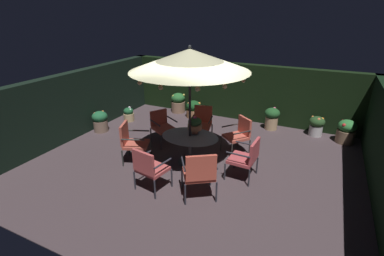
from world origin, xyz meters
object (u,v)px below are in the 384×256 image
(patio_chair_southeast, at_px, (149,167))
(potted_plant_back_left, at_px, (272,118))
(patio_dining_table, at_px, (190,142))
(potted_plant_left_near, at_px, (316,125))
(potted_plant_back_right, at_px, (193,109))
(potted_plant_front_corner, at_px, (100,121))
(patio_chair_west, at_px, (239,133))
(patio_umbrella, at_px, (190,60))
(potted_plant_right_near, at_px, (129,114))
(patio_chair_southwest, at_px, (247,156))
(centerpiece_planter, at_px, (195,124))
(potted_plant_left_far, at_px, (178,102))
(patio_chair_north, at_px, (202,122))
(potted_plant_back_center, at_px, (346,131))
(patio_chair_northeast, at_px, (162,125))
(patio_chair_east, at_px, (132,140))
(patio_chair_south, at_px, (200,172))

(patio_chair_southeast, bearing_deg, potted_plant_back_left, 70.11)
(patio_dining_table, height_order, potted_plant_left_near, patio_dining_table)
(patio_chair_southeast, relative_size, potted_plant_back_right, 1.63)
(potted_plant_front_corner, bearing_deg, patio_chair_west, 6.79)
(patio_chair_southeast, bearing_deg, potted_plant_front_corner, 147.57)
(patio_umbrella, distance_m, potted_plant_right_near, 4.25)
(patio_chair_west, distance_m, potted_plant_front_corner, 4.31)
(potted_plant_left_near, bearing_deg, patio_chair_southwest, -111.46)
(potted_plant_back_right, bearing_deg, centerpiece_planter, -64.09)
(potted_plant_back_left, bearing_deg, potted_plant_left_far, 177.23)
(patio_chair_north, bearing_deg, potted_plant_left_far, 133.74)
(centerpiece_planter, bearing_deg, patio_chair_north, 105.81)
(patio_chair_west, xyz_separation_m, potted_plant_right_near, (-4.04, 0.60, -0.31))
(potted_plant_left_far, bearing_deg, potted_plant_back_center, -2.72)
(patio_chair_southeast, relative_size, potted_plant_left_near, 1.61)
(potted_plant_left_far, bearing_deg, centerpiece_planter, -55.45)
(patio_chair_northeast, distance_m, potted_plant_back_right, 2.29)
(patio_chair_west, height_order, potted_plant_back_right, patio_chair_west)
(potted_plant_left_far, bearing_deg, potted_plant_back_right, -18.31)
(centerpiece_planter, xyz_separation_m, patio_chair_east, (-1.37, -0.71, -0.41))
(potted_plant_left_far, xyz_separation_m, potted_plant_front_corner, (-1.32, -2.64, -0.02))
(patio_chair_southeast, distance_m, potted_plant_back_right, 4.53)
(patio_chair_north, xyz_separation_m, patio_chair_northeast, (-0.92, -0.68, -0.02))
(centerpiece_planter, height_order, patio_chair_east, centerpiece_planter)
(patio_chair_northeast, height_order, patio_chair_south, patio_chair_south)
(patio_chair_northeast, xyz_separation_m, potted_plant_left_far, (-0.84, 2.52, -0.18))
(patio_chair_southwest, height_order, potted_plant_left_near, patio_chair_southwest)
(patio_chair_southwest, relative_size, potted_plant_left_far, 1.32)
(potted_plant_left_far, xyz_separation_m, potted_plant_back_right, (0.74, -0.24, -0.06))
(patio_chair_north, distance_m, potted_plant_right_near, 2.89)
(patio_chair_south, bearing_deg, potted_plant_back_right, 116.77)
(potted_plant_left_far, distance_m, potted_plant_back_left, 3.44)
(potted_plant_back_left, bearing_deg, potted_plant_front_corner, -152.52)
(patio_chair_north, distance_m, potted_plant_back_center, 4.10)
(patio_chair_southeast, relative_size, patio_chair_west, 1.03)
(patio_umbrella, bearing_deg, potted_plant_left_near, 49.52)
(patio_chair_north, distance_m, patio_chair_southwest, 2.26)
(potted_plant_back_left, height_order, potted_plant_right_near, potted_plant_back_left)
(patio_chair_southwest, distance_m, potted_plant_back_right, 4.12)
(potted_plant_right_near, relative_size, potted_plant_left_near, 0.78)
(patio_chair_south, height_order, potted_plant_back_center, patio_chair_south)
(potted_plant_left_far, bearing_deg, patio_chair_east, -78.98)
(centerpiece_planter, xyz_separation_m, patio_chair_north, (-0.34, 1.22, -0.42))
(patio_dining_table, xyz_separation_m, potted_plant_back_right, (-1.32, 2.99, -0.26))
(centerpiece_planter, xyz_separation_m, patio_chair_southwest, (1.37, -0.25, -0.44))
(patio_umbrella, xyz_separation_m, potted_plant_front_corner, (-3.39, 0.60, -2.18))
(patio_umbrella, bearing_deg, potted_plant_back_center, 40.57)
(patio_chair_northeast, relative_size, potted_plant_back_left, 1.33)
(centerpiece_planter, relative_size, potted_plant_back_right, 0.75)
(patio_chair_south, xyz_separation_m, potted_plant_back_left, (0.58, 4.27, -0.22))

